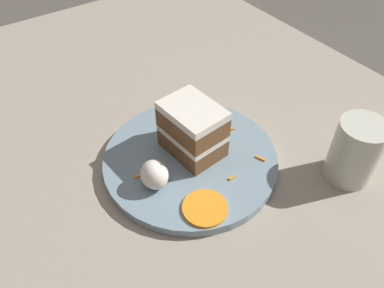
% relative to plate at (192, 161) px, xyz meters
% --- Properties ---
extents(ground_plane, '(6.00, 6.00, 0.00)m').
position_rel_plate_xyz_m(ground_plane, '(-0.00, 0.01, -0.04)').
color(ground_plane, '#4C4742').
rests_on(ground_plane, ground).
extents(dining_table, '(1.37, 0.97, 0.03)m').
position_rel_plate_xyz_m(dining_table, '(-0.00, 0.01, -0.02)').
color(dining_table, gray).
rests_on(dining_table, ground).
extents(plate, '(0.29, 0.29, 0.02)m').
position_rel_plate_xyz_m(plate, '(0.00, 0.00, 0.00)').
color(plate, gray).
rests_on(plate, dining_table).
extents(cake_slice, '(0.11, 0.08, 0.09)m').
position_rel_plate_xyz_m(cake_slice, '(-0.02, 0.02, 0.05)').
color(cake_slice, brown).
rests_on(cake_slice, plate).
extents(cream_dollop, '(0.05, 0.04, 0.05)m').
position_rel_plate_xyz_m(cream_dollop, '(0.01, -0.08, 0.03)').
color(cream_dollop, white).
rests_on(cream_dollop, plate).
extents(orange_garnish, '(0.07, 0.07, 0.00)m').
position_rel_plate_xyz_m(orange_garnish, '(0.10, -0.04, 0.01)').
color(orange_garnish, orange).
rests_on(orange_garnish, plate).
extents(carrot_shreds_scatter, '(0.10, 0.21, 0.00)m').
position_rel_plate_xyz_m(carrot_shreds_scatter, '(0.02, 0.04, 0.01)').
color(carrot_shreds_scatter, orange).
rests_on(carrot_shreds_scatter, plate).
extents(drinking_glass, '(0.08, 0.08, 0.11)m').
position_rel_plate_xyz_m(drinking_glass, '(0.16, 0.20, 0.04)').
color(drinking_glass, beige).
rests_on(drinking_glass, dining_table).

